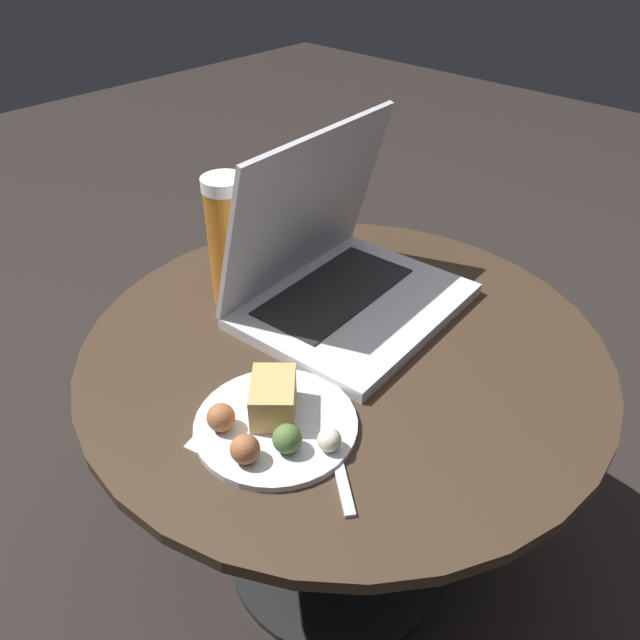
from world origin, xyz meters
TOP-DOWN VIEW (x-y plane):
  - ground_plane at (0.00, 0.00)m, footprint 6.00×6.00m
  - table at (0.00, 0.00)m, footprint 0.73×0.73m
  - napkin at (-0.18, -0.03)m, footprint 0.19×0.16m
  - laptop at (0.07, 0.07)m, footprint 0.34×0.28m
  - beer_glass at (-0.03, 0.20)m, footprint 0.06×0.06m
  - snack_plate at (-0.18, -0.05)m, footprint 0.19×0.19m
  - fork at (-0.15, -0.11)m, footprint 0.13×0.16m

SIDE VIEW (x-z plane):
  - ground_plane at x=0.00m, z-range 0.00..0.00m
  - table at x=0.00m, z-range 0.12..0.61m
  - napkin at x=-0.18m, z-range 0.49..0.49m
  - fork at x=-0.15m, z-range 0.49..0.49m
  - snack_plate at x=-0.18m, z-range 0.48..0.53m
  - laptop at x=0.07m, z-range 0.41..0.67m
  - beer_glass at x=-0.03m, z-range 0.49..0.69m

